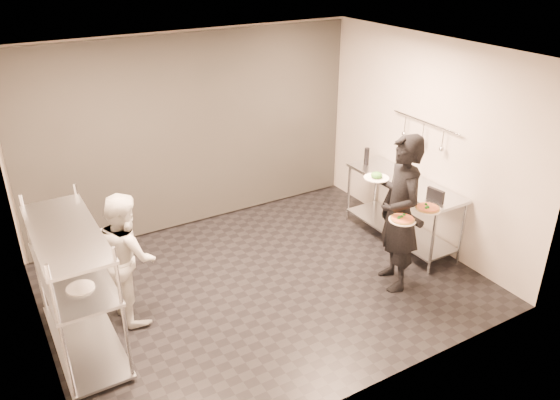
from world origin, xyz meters
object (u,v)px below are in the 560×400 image
pizza_plate_far (428,208)px  pos_monitor (435,195)px  chef (127,256)px  bottle_green (404,173)px  salad_plate (377,176)px  bottle_clear (400,165)px  prep_counter (402,200)px  waiter (400,214)px  pass_rack (75,283)px  pizza_plate_near (403,219)px  bottle_dark (367,156)px

pizza_plate_far → pos_monitor: bearing=35.2°
chef → pos_monitor: chef is taller
bottle_green → salad_plate: bearing=-154.0°
salad_plate → chef: bearing=165.9°
chef → bottle_clear: (3.90, 0.02, 0.26)m
pizza_plate_far → pos_monitor: (0.45, 0.32, -0.08)m
prep_counter → bottle_green: bearing=-150.2°
waiter → salad_plate: (-0.11, 0.33, 0.37)m
bottle_clear → pizza_plate_far: bearing=-120.0°
pizza_plate_far → salad_plate: size_ratio=1.04×
prep_counter → pizza_plate_far: (-0.57, -1.00, 0.46)m
pass_rack → bottle_green: pass_rack is taller
pizza_plate_near → salad_plate: 0.63m
waiter → salad_plate: bearing=-143.1°
pos_monitor → pass_rack: bearing=162.6°
pass_rack → bottle_green: 4.27m
pos_monitor → bottle_green: bearing=77.0°
prep_counter → waiter: size_ratio=0.93×
bottle_dark → salad_plate: bearing=-124.7°
salad_plate → bottle_dark: size_ratio=1.21×
bottle_green → pos_monitor: bearing=-94.8°
pos_monitor → pizza_plate_far: bearing=-153.1°
bottle_dark → prep_counter: bearing=-83.9°
pizza_plate_near → bottle_green: 1.28m
chef → bottle_clear: bearing=-93.8°
pizza_plate_near → pass_rack: bearing=163.9°
chef → pizza_plate_near: (2.80, -1.26, 0.28)m
pass_rack → waiter: 3.64m
salad_plate → waiter: bearing=-72.0°
waiter → pass_rack: bearing=-83.3°
waiter → chef: size_ratio=1.29×
pizza_plate_far → bottle_green: size_ratio=1.11×
bottle_green → bottle_clear: size_ratio=1.58×
chef → pos_monitor: 3.74m
pass_rack → pizza_plate_near: size_ratio=5.17×
pizza_plate_near → chef: bearing=155.8°
pos_monitor → bottle_clear: bearing=64.9°
chef → pizza_plate_far: bearing=-116.0°
pass_rack → bottle_green: (4.26, -0.04, 0.29)m
salad_plate → bottle_clear: size_ratio=1.68×
chef → bottle_green: chef is taller
chef → pizza_plate_near: 3.08m
salad_plate → bottle_dark: bearing=55.3°
waiter → pizza_plate_far: bearing=62.2°
pizza_plate_near → pos_monitor: 0.87m
pass_rack → bottle_dark: 4.32m
pos_monitor → waiter: bearing=179.9°
prep_counter → waiter: (-0.78, -0.77, 0.34)m
pizza_plate_far → salad_plate: salad_plate is taller
pass_rack → prep_counter: bearing=0.0°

